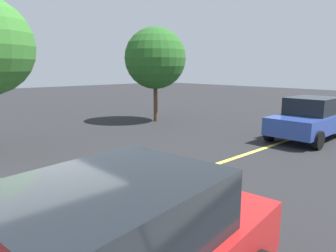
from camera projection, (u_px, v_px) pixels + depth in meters
ground_plane at (30, 227)px, 5.31m from camera, size 80.00×80.00×0.00m
lane_marking_centre at (160, 183)px, 7.32m from camera, size 28.00×0.16×0.01m
car_blue_crossing at (310, 118)px, 11.80m from camera, size 3.95×2.01×1.61m
tree_right_verge at (155, 58)px, 15.38m from camera, size 3.06×3.06×4.72m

